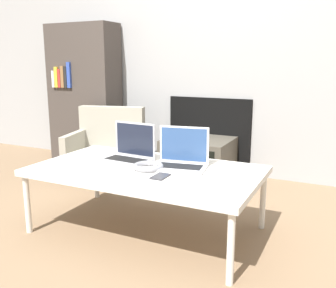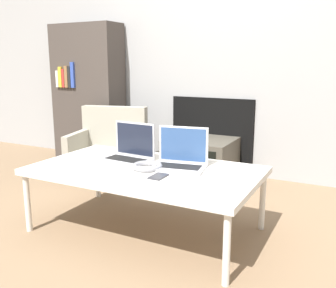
{
  "view_description": "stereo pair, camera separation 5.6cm",
  "coord_description": "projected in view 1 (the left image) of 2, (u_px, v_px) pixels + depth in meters",
  "views": [
    {
      "loc": [
        1.07,
        -1.61,
        1.02
      ],
      "look_at": [
        0.0,
        0.58,
        0.49
      ],
      "focal_mm": 40.0,
      "sensor_mm": 36.0,
      "label": 1
    },
    {
      "loc": [
        1.12,
        -1.59,
        1.02
      ],
      "look_at": [
        0.0,
        0.58,
        0.49
      ],
      "focal_mm": 40.0,
      "sensor_mm": 36.0,
      "label": 2
    }
  ],
  "objects": [
    {
      "name": "tv",
      "position": [
        198.0,
        159.0,
        3.36
      ],
      "size": [
        0.58,
        0.52,
        0.36
      ],
      "color": "#4C473D",
      "rests_on": "ground_plane"
    },
    {
      "name": "ground_plane",
      "position": [
        122.0,
        250.0,
        2.09
      ],
      "size": [
        14.0,
        14.0,
        0.0
      ],
      "primitive_type": "plane",
      "color": "#7A6047"
    },
    {
      "name": "headphones",
      "position": [
        148.0,
        166.0,
        2.23
      ],
      "size": [
        0.18,
        0.18,
        0.03
      ],
      "color": "gray",
      "rests_on": "table"
    },
    {
      "name": "armchair",
      "position": [
        108.0,
        145.0,
        3.42
      ],
      "size": [
        0.73,
        0.67,
        0.63
      ],
      "rotation": [
        0.0,
        0.0,
        0.24
      ],
      "color": "gray",
      "rests_on": "ground_plane"
    },
    {
      "name": "bookshelf",
      "position": [
        85.0,
        94.0,
        3.92
      ],
      "size": [
        0.75,
        0.32,
        1.41
      ],
      "color": "#3F3833",
      "rests_on": "ground_plane"
    },
    {
      "name": "table",
      "position": [
        146.0,
        172.0,
        2.26
      ],
      "size": [
        1.36,
        0.77,
        0.4
      ],
      "color": "silver",
      "rests_on": "ground_plane"
    },
    {
      "name": "laptop_left",
      "position": [
        130.0,
        152.0,
        2.42
      ],
      "size": [
        0.33,
        0.24,
        0.24
      ],
      "rotation": [
        0.0,
        0.0,
        -0.08
      ],
      "color": "#B2B2B7",
      "rests_on": "table"
    },
    {
      "name": "phone",
      "position": [
        160.0,
        176.0,
        2.07
      ],
      "size": [
        0.08,
        0.12,
        0.01
      ],
      "color": "#333338",
      "rests_on": "table"
    },
    {
      "name": "laptop_right",
      "position": [
        181.0,
        158.0,
        2.27
      ],
      "size": [
        0.34,
        0.26,
        0.24
      ],
      "rotation": [
        0.0,
        0.0,
        0.17
      ],
      "color": "silver",
      "rests_on": "table"
    },
    {
      "name": "wall_back",
      "position": [
        224.0,
        33.0,
        3.35
      ],
      "size": [
        7.0,
        0.08,
        2.6
      ],
      "color": "#999999",
      "rests_on": "ground_plane"
    }
  ]
}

